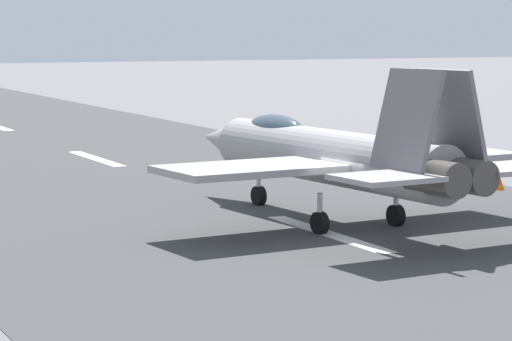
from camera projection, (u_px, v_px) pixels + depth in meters
ground_plane at (330, 235)px, 40.25m from camera, size 400.00×400.00×0.00m
runway_strip at (331, 235)px, 40.23m from camera, size 240.00×26.00×0.02m
fighter_jet at (328, 155)px, 42.53m from camera, size 17.43×13.86×5.64m
marker_cone_mid at (500, 184)px, 51.27m from camera, size 0.44×0.44×0.55m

